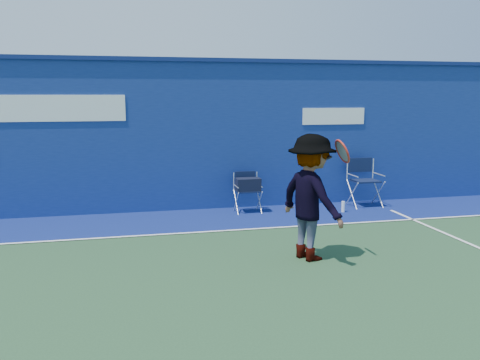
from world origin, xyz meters
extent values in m
plane|color=#244527|center=(0.00, 0.00, 0.00)|extent=(80.00, 80.00, 0.00)
cube|color=navy|center=(0.00, 5.20, 1.50)|extent=(24.00, 0.40, 3.00)
cube|color=navy|center=(0.00, 5.20, 3.04)|extent=(24.00, 0.50, 0.08)
cube|color=white|center=(-3.00, 4.99, 2.10)|extent=(4.50, 0.02, 0.50)
cube|color=white|center=(3.60, 4.99, 1.90)|extent=(1.40, 0.02, 0.35)
cube|color=navy|center=(0.00, 4.10, 0.00)|extent=(24.00, 1.80, 0.01)
cube|color=white|center=(0.00, 3.20, 0.01)|extent=(24.00, 0.06, 0.01)
cube|color=#0E1736|center=(1.60, 4.53, 0.44)|extent=(0.43, 0.36, 0.03)
cube|color=silver|center=(1.60, 4.74, 0.62)|extent=(0.48, 0.02, 0.35)
cube|color=#0E1736|center=(1.60, 4.74, 0.69)|extent=(0.43, 0.02, 0.25)
cube|color=black|center=(1.60, 4.50, 0.57)|extent=(0.48, 0.28, 0.26)
cube|color=#0E1736|center=(4.17, 4.53, 0.55)|extent=(0.53, 0.45, 0.03)
cube|color=silver|center=(4.17, 4.79, 0.77)|extent=(0.60, 0.03, 0.44)
cube|color=#0E1736|center=(4.17, 4.79, 0.86)|extent=(0.53, 0.03, 0.31)
cylinder|color=white|center=(3.48, 4.10, 0.11)|extent=(0.07, 0.07, 0.23)
imported|color=#EA4738|center=(1.78, 1.47, 0.90)|extent=(1.05, 1.33, 1.81)
torus|color=#AE2517|center=(2.18, 1.35, 1.57)|extent=(0.18, 0.37, 0.35)
cylinder|color=gray|center=(2.18, 1.35, 1.57)|extent=(0.13, 0.31, 0.29)
cylinder|color=black|center=(1.87, 1.35, 1.43)|extent=(0.33, 0.04, 0.17)
camera|label=1|loc=(-0.79, -5.22, 2.34)|focal=38.00mm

